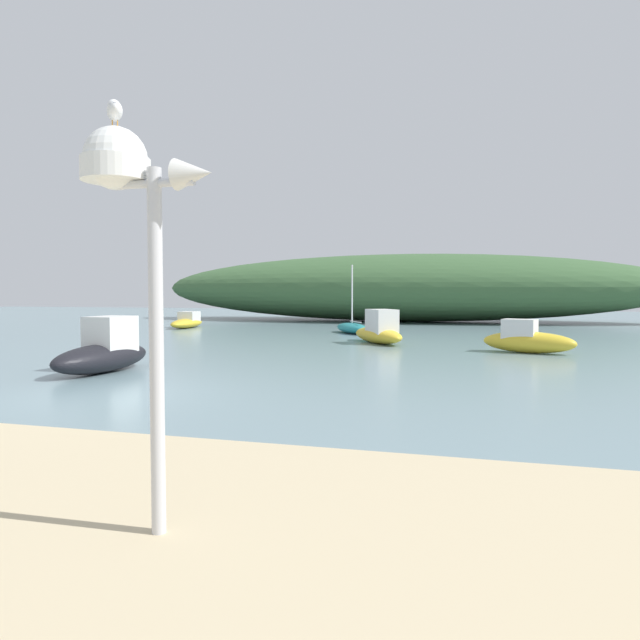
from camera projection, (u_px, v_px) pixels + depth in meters
name	position (u px, v px, depth m)	size (l,w,h in m)	color
ground_plane	(109.00, 395.00, 12.38)	(120.00, 120.00, 0.00)	gray
distant_hill	(403.00, 288.00, 43.23)	(38.49, 10.19, 5.03)	#3D6038
mast_structure	(129.00, 194.00, 4.75)	(1.16, 0.57, 3.39)	silver
seagull_on_radar	(115.00, 110.00, 4.77)	(0.28, 0.34, 0.26)	orange
motorboat_off_point	(105.00, 352.00, 15.89)	(1.36, 3.69, 1.53)	black
motorboat_east_reach	(527.00, 340.00, 20.82)	(3.42, 1.95, 1.22)	gold
sailboat_far_left	(352.00, 328.00, 30.56)	(2.82, 3.48, 3.64)	teal
motorboat_far_right	(187.00, 322.00, 35.25)	(1.61, 3.97, 0.99)	gold
motorboat_near_shore	(379.00, 331.00, 24.68)	(3.24, 3.97, 1.47)	gold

